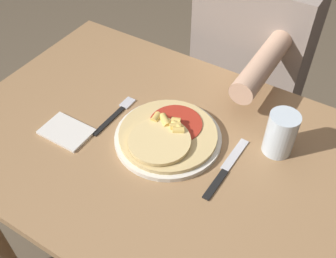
{
  "coord_description": "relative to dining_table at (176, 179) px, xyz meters",
  "views": [
    {
      "loc": [
        0.33,
        -0.58,
        1.55
      ],
      "look_at": [
        -0.04,
        0.02,
        0.82
      ],
      "focal_mm": 42.0,
      "sensor_mm": 36.0,
      "label": 1
    }
  ],
  "objects": [
    {
      "name": "dining_table",
      "position": [
        0.0,
        0.0,
        0.0
      ],
      "size": [
        1.22,
        0.76,
        0.78
      ],
      "color": "#9E754C",
      "rests_on": "ground_plane"
    },
    {
      "name": "plate",
      "position": [
        -0.04,
        0.02,
        0.13
      ],
      "size": [
        0.29,
        0.29,
        0.01
      ],
      "color": "silver",
      "rests_on": "dining_table"
    },
    {
      "name": "pizza",
      "position": [
        -0.04,
        0.02,
        0.15
      ],
      "size": [
        0.26,
        0.26,
        0.04
      ],
      "color": "#DBBC7A",
      "rests_on": "plate"
    },
    {
      "name": "fork",
      "position": [
        -0.22,
        0.03,
        0.13
      ],
      "size": [
        0.03,
        0.18,
        0.0
      ],
      "color": "black",
      "rests_on": "dining_table"
    },
    {
      "name": "knife",
      "position": [
        0.14,
        0.01,
        0.13
      ],
      "size": [
        0.03,
        0.22,
        0.0
      ],
      "color": "black",
      "rests_on": "dining_table"
    },
    {
      "name": "drinking_glass",
      "position": [
        0.22,
        0.14,
        0.18
      ],
      "size": [
        0.08,
        0.08,
        0.12
      ],
      "color": "silver",
      "rests_on": "dining_table"
    },
    {
      "name": "napkin",
      "position": [
        -0.29,
        -0.1,
        0.13
      ],
      "size": [
        0.13,
        0.09,
        0.01
      ],
      "color": "silver",
      "rests_on": "dining_table"
    },
    {
      "name": "person_diner",
      "position": [
        -0.03,
        0.59,
        0.04
      ],
      "size": [
        0.4,
        0.52,
        1.17
      ],
      "color": "#2D2D38",
      "rests_on": "ground_plane"
    }
  ]
}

